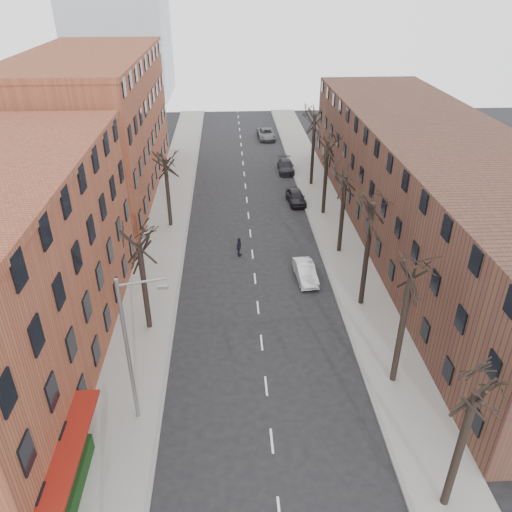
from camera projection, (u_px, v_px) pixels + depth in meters
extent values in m
cube|color=gray|center=(168.00, 221.00, 49.09)|extent=(4.00, 90.00, 0.15)
cube|color=gray|center=(329.00, 217.00, 49.88)|extent=(4.00, 90.00, 0.15)
cube|color=brown|center=(95.00, 128.00, 53.09)|extent=(12.00, 28.00, 14.00)
cube|color=#4C3023|center=(434.00, 188.00, 43.51)|extent=(12.00, 50.00, 10.00)
cube|color=maroon|center=(80.00, 484.00, 23.87)|extent=(1.20, 7.00, 0.15)
cube|color=#163713|center=(70.00, 494.00, 22.68)|extent=(0.80, 6.00, 1.00)
cylinder|color=slate|center=(128.00, 354.00, 25.24)|extent=(0.20, 0.20, 9.00)
cylinder|color=slate|center=(140.00, 282.00, 23.17)|extent=(2.39, 0.12, 0.46)
cube|color=slate|center=(163.00, 287.00, 23.37)|extent=(0.50, 0.22, 0.14)
imported|color=silver|center=(305.00, 272.00, 39.56)|extent=(1.67, 4.10, 1.32)
imported|color=black|center=(296.00, 197.00, 52.82)|extent=(2.03, 4.34, 1.44)
imported|color=black|center=(286.00, 166.00, 61.32)|extent=(1.95, 4.62, 1.33)
imported|color=#585A5F|center=(266.00, 134.00, 73.49)|extent=(2.69, 5.27, 1.42)
imported|color=black|center=(239.00, 247.00, 42.77)|extent=(0.75, 1.10, 1.73)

